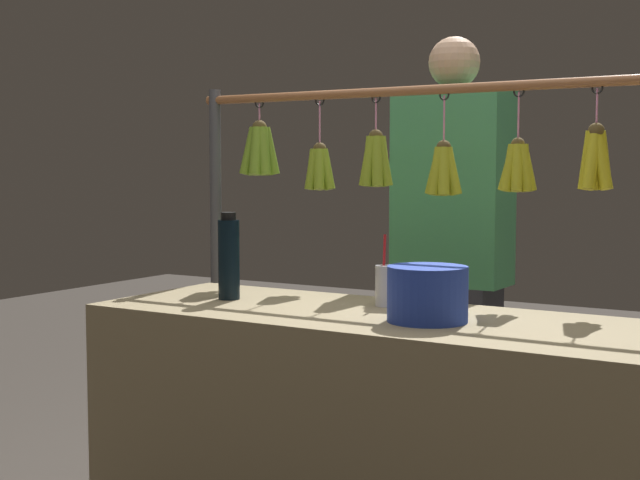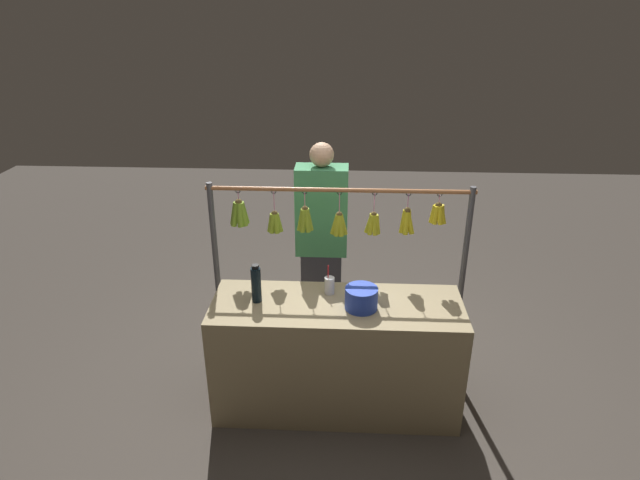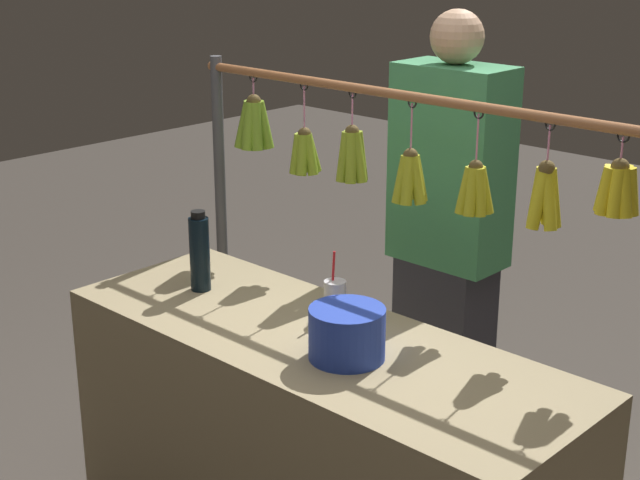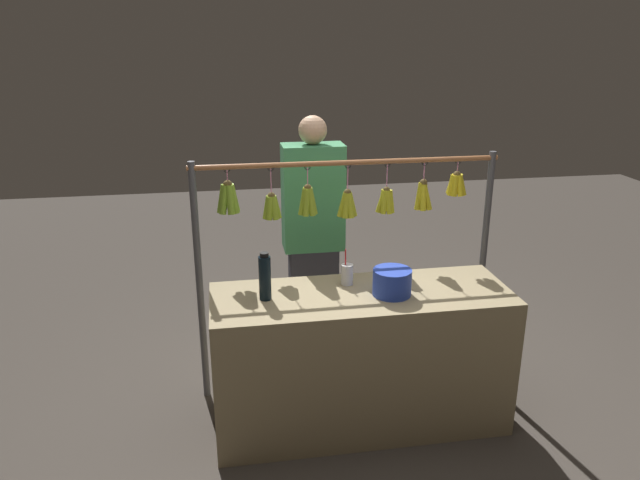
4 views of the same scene
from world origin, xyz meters
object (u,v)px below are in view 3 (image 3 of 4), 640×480
Objects in this scene: water_bottle at (200,252)px; blue_bucket at (347,333)px; vendor_person at (447,252)px; drink_cup at (335,299)px.

water_bottle is 0.73m from blue_bucket.
blue_bucket is at bearing 108.82° from vendor_person.
vendor_person is (0.09, -0.73, -0.05)m from drink_cup.
drink_cup is at bearing 97.12° from vendor_person.
vendor_person reaches higher than blue_bucket.
blue_bucket is 0.29m from drink_cup.
blue_bucket is 1.01× the size of drink_cup.
drink_cup reaches higher than blue_bucket.
water_bottle is at bearing 64.60° from vendor_person.
water_bottle is 1.28× the size of drink_cup.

